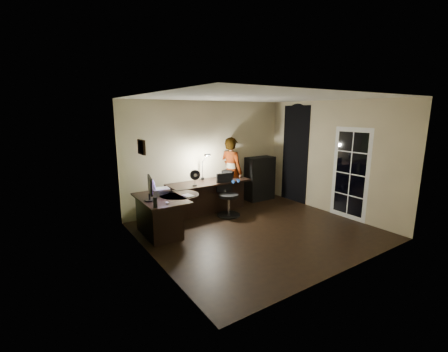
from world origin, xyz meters
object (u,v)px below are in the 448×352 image
cabinet (260,178)px  person (231,172)px  desk_right (209,197)px  monitor (149,192)px  desk_left (161,216)px  office_chair (229,195)px

cabinet → person: person is taller
desk_right → monitor: size_ratio=4.00×
desk_left → cabinet: bearing=14.7°
desk_left → monitor: bearing=-159.2°
monitor → office_chair: bearing=20.7°
desk_left → cabinet: size_ratio=1.09×
monitor → office_chair: 2.06m
desk_left → person: person is taller
monitor → person: size_ratio=0.28×
office_chair → person: size_ratio=0.55×
cabinet → monitor: (-3.51, -0.88, 0.33)m
desk_right → office_chair: bearing=-64.7°
desk_left → person: 2.48m
desk_right → cabinet: cabinet is taller
monitor → office_chair: size_ratio=0.51×
cabinet → monitor: 3.63m
cabinet → monitor: cabinet is taller
desk_left → monitor: size_ratio=2.57×
cabinet → office_chair: 1.65m
desk_right → person: person is taller
monitor → person: 2.69m
cabinet → person: size_ratio=0.67×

